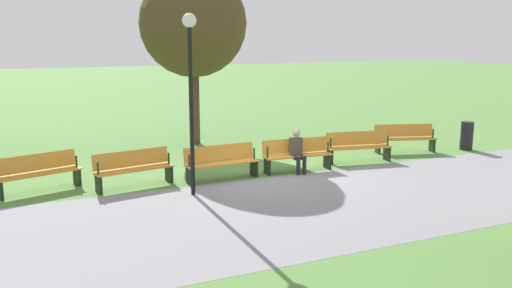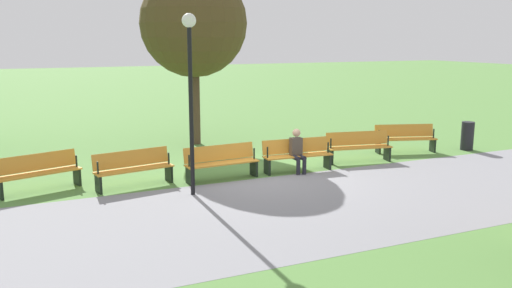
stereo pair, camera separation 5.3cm
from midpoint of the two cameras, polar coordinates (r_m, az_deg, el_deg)
ground_plane at (r=14.34m, az=0.53°, el=-3.41°), size 120.00×120.00×0.00m
path_paving at (r=11.94m, az=6.28°, el=-6.47°), size 25.34×5.22×0.01m
bench_0 at (r=17.89m, az=15.47°, el=0.68°), size 2.00×1.03×0.89m
bench_1 at (r=16.18m, az=10.73°, el=-0.19°), size 2.00×0.81×0.89m
bench_2 at (r=14.81m, az=4.28°, el=-1.07°), size 1.97×0.59×0.89m
bench_3 at (r=13.90m, az=-3.82°, el=-1.87°), size 1.97×0.59×0.89m
bench_4 at (r=13.56m, az=-13.01°, el=-2.46°), size 2.00×0.81×0.89m
bench_5 at (r=13.84m, az=-22.28°, el=-2.75°), size 2.00×1.03×0.89m
person_seated at (r=14.62m, az=4.32°, el=-0.60°), size 0.34×0.53×1.20m
tree_1 at (r=18.50m, az=-6.78°, el=12.60°), size 3.61×3.61×5.92m
lamp_post at (r=12.24m, az=-7.12°, el=7.68°), size 0.32×0.32×4.16m
trash_bin at (r=18.94m, az=21.45°, el=0.83°), size 0.41×0.41×0.93m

